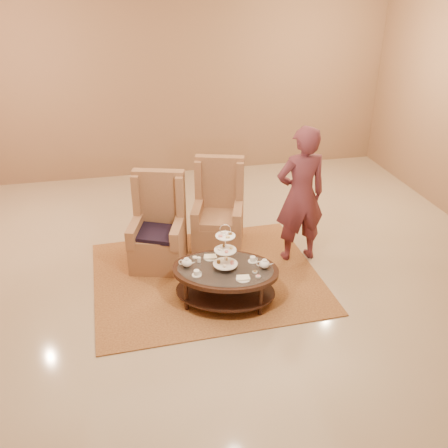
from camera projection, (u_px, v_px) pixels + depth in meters
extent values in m
plane|color=tan|center=(217.00, 288.00, 6.12)|extent=(8.00, 8.00, 0.00)
cube|color=white|center=(217.00, 288.00, 6.12)|extent=(8.00, 8.00, 0.02)
cube|color=#9A7254|center=(171.00, 79.00, 8.78)|extent=(8.00, 0.04, 3.50)
cube|color=#A8753B|center=(207.00, 277.00, 6.33)|extent=(2.85, 2.40, 0.01)
cylinder|color=black|center=(186.00, 296.00, 5.65)|extent=(0.06, 0.06, 0.40)
cylinder|color=black|center=(261.00, 301.00, 5.56)|extent=(0.06, 0.06, 0.40)
cylinder|color=black|center=(193.00, 274.00, 6.03)|extent=(0.06, 0.06, 0.40)
cylinder|color=black|center=(262.00, 279.00, 5.95)|extent=(0.06, 0.06, 0.40)
cylinder|color=white|center=(225.00, 249.00, 5.56)|extent=(0.01, 0.01, 0.50)
torus|color=white|center=(225.00, 229.00, 5.45)|extent=(0.12, 0.05, 0.13)
cylinder|color=white|center=(225.00, 264.00, 5.65)|extent=(0.36, 0.36, 0.01)
cylinder|color=white|center=(225.00, 250.00, 5.57)|extent=(0.32, 0.32, 0.01)
cylinder|color=white|center=(225.00, 236.00, 5.48)|extent=(0.28, 0.28, 0.01)
cylinder|color=#DE7C72|center=(232.00, 263.00, 5.63)|extent=(0.05, 0.05, 0.03)
cylinder|color=tan|center=(226.00, 259.00, 5.71)|extent=(0.05, 0.05, 0.03)
cylinder|color=brown|center=(219.00, 262.00, 5.65)|extent=(0.05, 0.05, 0.03)
cylinder|color=white|center=(225.00, 266.00, 5.57)|extent=(0.05, 0.05, 0.03)
ellipsoid|color=tan|center=(231.00, 248.00, 5.57)|extent=(0.06, 0.06, 0.03)
ellipsoid|color=brown|center=(224.00, 245.00, 5.62)|extent=(0.06, 0.06, 0.03)
ellipsoid|color=white|center=(219.00, 249.00, 5.55)|extent=(0.06, 0.06, 0.03)
ellipsoid|color=#DE7C72|center=(226.00, 252.00, 5.50)|extent=(0.06, 0.06, 0.03)
cube|color=brown|center=(230.00, 233.00, 5.50)|extent=(0.05, 0.04, 0.02)
cube|color=white|center=(223.00, 232.00, 5.53)|extent=(0.05, 0.04, 0.02)
cube|color=#DE7C72|center=(220.00, 236.00, 5.45)|extent=(0.05, 0.04, 0.02)
cube|color=tan|center=(228.00, 237.00, 5.43)|extent=(0.05, 0.04, 0.02)
ellipsoid|color=white|center=(187.00, 263.00, 5.68)|extent=(0.15, 0.15, 0.10)
cylinder|color=white|center=(187.00, 259.00, 5.66)|extent=(0.07, 0.07, 0.01)
sphere|color=white|center=(186.00, 258.00, 5.65)|extent=(0.03, 0.03, 0.02)
cone|color=white|center=(193.00, 263.00, 5.67)|extent=(0.08, 0.05, 0.05)
torus|color=white|center=(181.00, 262.00, 5.69)|extent=(0.07, 0.03, 0.07)
ellipsoid|color=white|center=(264.00, 264.00, 5.65)|extent=(0.15, 0.15, 0.10)
cylinder|color=white|center=(265.00, 260.00, 5.63)|extent=(0.07, 0.07, 0.01)
sphere|color=white|center=(265.00, 259.00, 5.62)|extent=(0.03, 0.03, 0.02)
cone|color=white|center=(271.00, 264.00, 5.64)|extent=(0.08, 0.05, 0.05)
torus|color=white|center=(259.00, 264.00, 5.66)|extent=(0.07, 0.03, 0.07)
cylinder|color=white|center=(197.00, 275.00, 5.55)|extent=(0.14, 0.14, 0.01)
cylinder|color=white|center=(197.00, 273.00, 5.53)|extent=(0.08, 0.08, 0.06)
torus|color=white|center=(200.00, 273.00, 5.53)|extent=(0.04, 0.02, 0.04)
cylinder|color=white|center=(253.00, 261.00, 5.81)|extent=(0.14, 0.14, 0.01)
cylinder|color=white|center=(253.00, 259.00, 5.79)|extent=(0.08, 0.08, 0.06)
torus|color=white|center=(256.00, 259.00, 5.79)|extent=(0.04, 0.02, 0.04)
cylinder|color=white|center=(210.00, 258.00, 5.87)|extent=(0.20, 0.20, 0.01)
cube|color=#EEE5C9|center=(210.00, 257.00, 5.87)|extent=(0.15, 0.12, 0.02)
cylinder|color=white|center=(243.00, 279.00, 5.48)|extent=(0.20, 0.20, 0.01)
cube|color=#EEE5C9|center=(243.00, 278.00, 5.47)|extent=(0.15, 0.12, 0.02)
cylinder|color=white|center=(199.00, 260.00, 5.79)|extent=(0.06, 0.06, 0.06)
cylinder|color=white|center=(258.00, 276.00, 5.51)|extent=(0.07, 0.07, 0.01)
cylinder|color=#DE7C72|center=(258.00, 276.00, 5.51)|extent=(0.05, 0.05, 0.01)
cylinder|color=white|center=(255.00, 272.00, 5.60)|extent=(0.07, 0.07, 0.01)
cylinder|color=brown|center=(255.00, 271.00, 5.59)|extent=(0.05, 0.05, 0.01)
cylinder|color=white|center=(195.00, 257.00, 5.87)|extent=(0.07, 0.07, 0.01)
cylinder|color=white|center=(195.00, 257.00, 5.87)|extent=(0.05, 0.05, 0.01)
cube|color=#996948|center=(159.00, 252.00, 6.52)|extent=(0.82, 0.82, 0.40)
cube|color=#996948|center=(157.00, 237.00, 6.36)|extent=(0.70, 0.70, 0.09)
cube|color=#996948|center=(161.00, 214.00, 6.57)|extent=(0.67, 0.32, 1.23)
cube|color=#996948|center=(137.00, 195.00, 6.42)|extent=(0.15, 0.23, 0.57)
cube|color=#996948|center=(181.00, 196.00, 6.39)|extent=(0.15, 0.23, 0.57)
cube|color=#996948|center=(135.00, 231.00, 6.35)|extent=(0.28, 0.60, 0.25)
cube|color=#996948|center=(178.00, 232.00, 6.31)|extent=(0.28, 0.60, 0.25)
cube|color=black|center=(156.00, 233.00, 6.31)|extent=(0.67, 0.64, 0.06)
cube|color=#996948|center=(218.00, 233.00, 6.96)|extent=(0.83, 0.83, 0.40)
cube|color=#996948|center=(218.00, 219.00, 6.80)|extent=(0.71, 0.71, 0.10)
cube|color=#996948|center=(220.00, 198.00, 7.01)|extent=(0.68, 0.32, 1.24)
cube|color=#996948|center=(199.00, 179.00, 6.86)|extent=(0.15, 0.23, 0.57)
cube|color=#996948|center=(240.00, 181.00, 6.82)|extent=(0.15, 0.23, 0.57)
cube|color=#996948|center=(198.00, 213.00, 6.79)|extent=(0.28, 0.61, 0.25)
cube|color=#996948|center=(238.00, 215.00, 6.75)|extent=(0.28, 0.61, 0.25)
imported|color=#5B2730|center=(301.00, 196.00, 6.36)|extent=(0.69, 0.47, 1.83)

